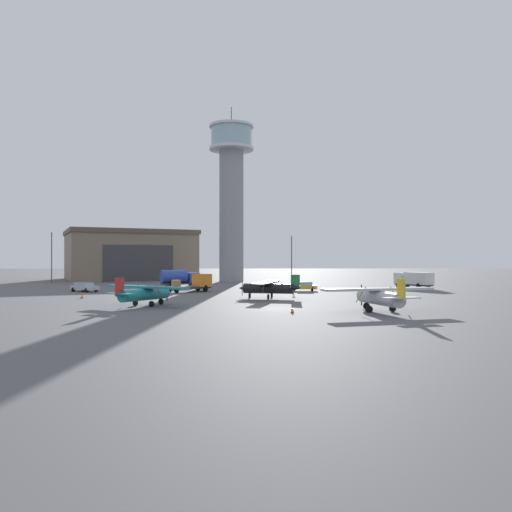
{
  "coord_description": "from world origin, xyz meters",
  "views": [
    {
      "loc": [
        -2.6,
        -47.62,
        4.8
      ],
      "look_at": [
        -1.31,
        31.21,
        5.28
      ],
      "focal_mm": 34.64,
      "sensor_mm": 36.0,
      "label": 1
    }
  ],
  "objects_px": {
    "airplane_teal": "(144,293)",
    "truck_flatbed_orange": "(194,283)",
    "car_silver": "(84,287)",
    "light_post_east": "(52,253)",
    "traffic_cone_near_right": "(82,296)",
    "traffic_cone_near_left": "(292,310)",
    "control_tower": "(231,188)",
    "airplane_black": "(269,287)",
    "airplane_silver": "(380,296)",
    "truck_fuel_tanker_blue": "(179,278)",
    "light_post_west": "(292,255)",
    "truck_box_white": "(414,279)",
    "car_yellow": "(303,286)"
  },
  "relations": [
    {
      "from": "car_yellow",
      "to": "airplane_teal",
      "type": "bearing_deg",
      "value": 53.26
    },
    {
      "from": "airplane_teal",
      "to": "airplane_black",
      "type": "xyz_separation_m",
      "value": [
        13.1,
        9.91,
        -0.03
      ]
    },
    {
      "from": "truck_fuel_tanker_blue",
      "to": "truck_box_white",
      "type": "xyz_separation_m",
      "value": [
        38.62,
        -4.32,
        -0.09
      ]
    },
    {
      "from": "light_post_east",
      "to": "airplane_black",
      "type": "bearing_deg",
      "value": -43.21
    },
    {
      "from": "airplane_black",
      "to": "light_post_east",
      "type": "bearing_deg",
      "value": -29.25
    },
    {
      "from": "control_tower",
      "to": "truck_flatbed_orange",
      "type": "distance_m",
      "value": 38.15
    },
    {
      "from": "control_tower",
      "to": "light_post_east",
      "type": "height_order",
      "value": "control_tower"
    },
    {
      "from": "airplane_silver",
      "to": "truck_box_white",
      "type": "relative_size",
      "value": 1.64
    },
    {
      "from": "truck_flatbed_orange",
      "to": "light_post_east",
      "type": "height_order",
      "value": "light_post_east"
    },
    {
      "from": "airplane_teal",
      "to": "truck_box_white",
      "type": "bearing_deg",
      "value": -20.04
    },
    {
      "from": "control_tower",
      "to": "truck_flatbed_orange",
      "type": "xyz_separation_m",
      "value": [
        -4.35,
        -32.99,
        -18.66
      ]
    },
    {
      "from": "airplane_silver",
      "to": "light_post_east",
      "type": "xyz_separation_m",
      "value": [
        -51.28,
        55.17,
        4.52
      ]
    },
    {
      "from": "truck_box_white",
      "to": "car_yellow",
      "type": "height_order",
      "value": "truck_box_white"
    },
    {
      "from": "truck_fuel_tanker_blue",
      "to": "traffic_cone_near_left",
      "type": "xyz_separation_m",
      "value": [
        15.67,
        -39.81,
        -1.35
      ]
    },
    {
      "from": "truck_fuel_tanker_blue",
      "to": "traffic_cone_near_right",
      "type": "distance_m",
      "value": 24.71
    },
    {
      "from": "airplane_teal",
      "to": "traffic_cone_near_right",
      "type": "bearing_deg",
      "value": 74.69
    },
    {
      "from": "car_yellow",
      "to": "traffic_cone_near_right",
      "type": "xyz_separation_m",
      "value": [
        -28.61,
        -12.92,
        -0.41
      ]
    },
    {
      "from": "truck_box_white",
      "to": "truck_flatbed_orange",
      "type": "distance_m",
      "value": 35.57
    },
    {
      "from": "airplane_teal",
      "to": "car_silver",
      "type": "bearing_deg",
      "value": 62.7
    },
    {
      "from": "control_tower",
      "to": "light_post_west",
      "type": "bearing_deg",
      "value": -38.23
    },
    {
      "from": "control_tower",
      "to": "truck_fuel_tanker_blue",
      "type": "bearing_deg",
      "value": -111.01
    },
    {
      "from": "airplane_teal",
      "to": "light_post_west",
      "type": "xyz_separation_m",
      "value": [
        19.0,
        45.51,
        4.14
      ]
    },
    {
      "from": "airplane_silver",
      "to": "traffic_cone_near_left",
      "type": "height_order",
      "value": "airplane_silver"
    },
    {
      "from": "truck_flatbed_orange",
      "to": "traffic_cone_near_right",
      "type": "height_order",
      "value": "truck_flatbed_orange"
    },
    {
      "from": "airplane_teal",
      "to": "truck_flatbed_orange",
      "type": "height_order",
      "value": "airplane_teal"
    },
    {
      "from": "airplane_teal",
      "to": "light_post_east",
      "type": "bearing_deg",
      "value": 62.16
    },
    {
      "from": "traffic_cone_near_left",
      "to": "light_post_east",
      "type": "bearing_deg",
      "value": 128.0
    },
    {
      "from": "light_post_east",
      "to": "traffic_cone_near_right",
      "type": "xyz_separation_m",
      "value": [
        19.04,
        -38.76,
        -5.66
      ]
    },
    {
      "from": "control_tower",
      "to": "airplane_silver",
      "type": "bearing_deg",
      "value": -75.74
    },
    {
      "from": "airplane_teal",
      "to": "car_silver",
      "type": "height_order",
      "value": "airplane_teal"
    },
    {
      "from": "airplane_silver",
      "to": "airplane_teal",
      "type": "relative_size",
      "value": 1.14
    },
    {
      "from": "control_tower",
      "to": "car_silver",
      "type": "relative_size",
      "value": 7.79
    },
    {
      "from": "traffic_cone_near_right",
      "to": "light_post_west",
      "type": "bearing_deg",
      "value": 50.53
    },
    {
      "from": "airplane_teal",
      "to": "truck_fuel_tanker_blue",
      "type": "height_order",
      "value": "airplane_teal"
    },
    {
      "from": "traffic_cone_near_left",
      "to": "traffic_cone_near_right",
      "type": "bearing_deg",
      "value": 145.5
    },
    {
      "from": "truck_fuel_tanker_blue",
      "to": "traffic_cone_near_left",
      "type": "height_order",
      "value": "truck_fuel_tanker_blue"
    },
    {
      "from": "car_yellow",
      "to": "light_post_east",
      "type": "relative_size",
      "value": 0.4
    },
    {
      "from": "airplane_teal",
      "to": "truck_flatbed_orange",
      "type": "xyz_separation_m",
      "value": [
        2.64,
        21.99,
        -0.14
      ]
    },
    {
      "from": "control_tower",
      "to": "airplane_silver",
      "type": "height_order",
      "value": "control_tower"
    },
    {
      "from": "airplane_teal",
      "to": "light_post_east",
      "type": "distance_m",
      "value": 57.31
    },
    {
      "from": "traffic_cone_near_left",
      "to": "airplane_silver",
      "type": "bearing_deg",
      "value": 1.93
    },
    {
      "from": "control_tower",
      "to": "traffic_cone_near_right",
      "type": "height_order",
      "value": "control_tower"
    },
    {
      "from": "truck_box_white",
      "to": "light_post_west",
      "type": "bearing_deg",
      "value": 15.8
    },
    {
      "from": "light_post_west",
      "to": "traffic_cone_near_left",
      "type": "bearing_deg",
      "value": -95.0
    },
    {
      "from": "control_tower",
      "to": "traffic_cone_near_right",
      "type": "distance_m",
      "value": 51.37
    },
    {
      "from": "control_tower",
      "to": "truck_box_white",
      "type": "distance_m",
      "value": 43.82
    },
    {
      "from": "airplane_black",
      "to": "car_yellow",
      "type": "height_order",
      "value": "airplane_black"
    },
    {
      "from": "airplane_silver",
      "to": "truck_flatbed_orange",
      "type": "distance_m",
      "value": 34.17
    },
    {
      "from": "car_yellow",
      "to": "traffic_cone_near_left",
      "type": "distance_m",
      "value": 29.92
    },
    {
      "from": "airplane_teal",
      "to": "car_silver",
      "type": "relative_size",
      "value": 1.96
    }
  ]
}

